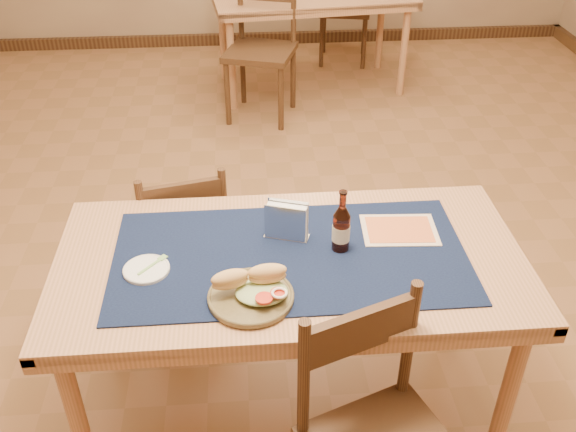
{
  "coord_description": "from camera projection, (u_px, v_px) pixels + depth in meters",
  "views": [
    {
      "loc": [
        -0.14,
        -2.51,
        2.1
      ],
      "look_at": [
        0.0,
        -0.7,
        0.85
      ],
      "focal_mm": 40.0,
      "sensor_mm": 36.0,
      "label": 1
    }
  ],
  "objects": [
    {
      "name": "sandwich_plate",
      "position": [
        253.0,
        291.0,
        1.98
      ],
      "size": [
        0.27,
        0.27,
        0.1
      ],
      "color": "brown",
      "rests_on": "placemat"
    },
    {
      "name": "chair_main_far",
      "position": [
        184.0,
        238.0,
        2.81
      ],
      "size": [
        0.46,
        0.46,
        0.82
      ],
      "color": "#462E19",
      "rests_on": "ground"
    },
    {
      "name": "chair_back_far",
      "position": [
        345.0,
        8.0,
        5.46
      ],
      "size": [
        0.49,
        0.49,
        0.92
      ],
      "color": "#462E19",
      "rests_on": "ground"
    },
    {
      "name": "fork",
      "position": [
        154.0,
        263.0,
        2.12
      ],
      "size": [
        0.09,
        0.1,
        0.0
      ],
      "color": "#81B865",
      "rests_on": "side_plate"
    },
    {
      "name": "chair_back_near",
      "position": [
        262.0,
        47.0,
        4.56
      ],
      "size": [
        0.57,
        0.57,
        0.99
      ],
      "color": "#462E19",
      "rests_on": "ground"
    },
    {
      "name": "side_plate",
      "position": [
        146.0,
        269.0,
        2.1
      ],
      "size": [
        0.15,
        0.15,
        0.01
      ],
      "color": "white",
      "rests_on": "placemat"
    },
    {
      "name": "placemat",
      "position": [
        290.0,
        256.0,
        2.18
      ],
      "size": [
        1.2,
        0.6,
        0.01
      ],
      "primitive_type": "cube",
      "color": "#0F1B38",
      "rests_on": "main_table"
    },
    {
      "name": "menu_card",
      "position": [
        399.0,
        230.0,
        2.3
      ],
      "size": [
        0.28,
        0.21,
        0.01
      ],
      "color": "beige",
      "rests_on": "placemat"
    },
    {
      "name": "main_table",
      "position": [
        290.0,
        275.0,
        2.23
      ],
      "size": [
        1.6,
        0.8,
        0.75
      ],
      "color": "#B67C55",
      "rests_on": "ground"
    },
    {
      "name": "back_table",
      "position": [
        312.0,
        4.0,
        4.89
      ],
      "size": [
        1.57,
        0.91,
        0.75
      ],
      "color": "#B67C55",
      "rests_on": "ground"
    },
    {
      "name": "baseboard",
      "position": [
        277.0,
        269.0,
        3.23
      ],
      "size": [
        6.0,
        7.0,
        0.1
      ],
      "color": "#462E19",
      "rests_on": "ground"
    },
    {
      "name": "beer_bottle",
      "position": [
        341.0,
        228.0,
        2.16
      ],
      "size": [
        0.06,
        0.06,
        0.23
      ],
      "color": "#4F1B0E",
      "rests_on": "placemat"
    },
    {
      "name": "napkin_holder",
      "position": [
        287.0,
        222.0,
        2.23
      ],
      "size": [
        0.17,
        0.1,
        0.14
      ],
      "color": "silver",
      "rests_on": "placemat"
    }
  ]
}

